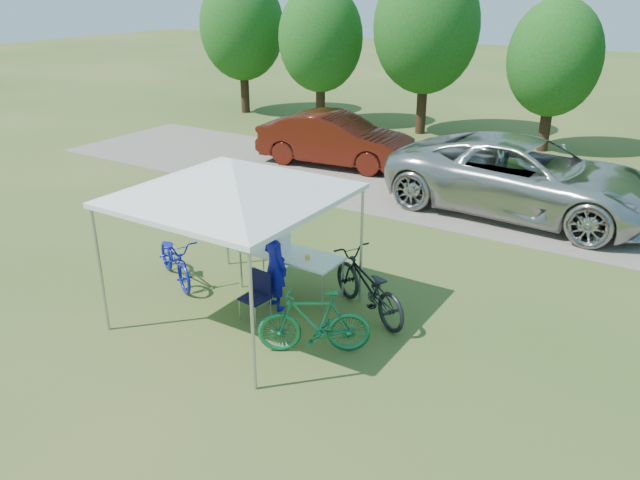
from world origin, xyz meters
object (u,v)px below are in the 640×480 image
object	(u,v)px
folding_table	(291,255)
minivan	(525,177)
bike_dark	(368,286)
folding_chair	(258,291)
sedan	(336,139)
cooler	(277,241)
cyclist	(275,266)
bike_green	(314,322)
bike_blue	(175,259)

from	to	relation	value
folding_table	minivan	world-z (taller)	minivan
bike_dark	minivan	bearing A→B (deg)	-158.64
folding_chair	minivan	world-z (taller)	minivan
minivan	sedan	world-z (taller)	minivan
cooler	minivan	size ratio (longest dim) A/B	0.07
cyclist	bike_dark	xyz separation A→B (m)	(1.45, 0.63, -0.25)
bike_green	folding_chair	bearing A→B (deg)	-138.78
sedan	folding_chair	bearing A→B (deg)	-163.43
bike_dark	cooler	bearing A→B (deg)	-60.48
bike_dark	bike_green	bearing A→B (deg)	23.68
folding_chair	bike_blue	distance (m)	2.15
folding_chair	sedan	world-z (taller)	sedan
cooler	bike_green	xyz separation A→B (m)	(1.72, -1.44, -0.42)
bike_green	sedan	xyz separation A→B (m)	(-5.08, 9.14, 0.29)
folding_table	bike_blue	world-z (taller)	bike_blue
bike_green	bike_dark	distance (m)	1.47
bike_blue	bike_green	xyz separation A→B (m)	(3.50, -0.66, 0.05)
cooler	minivan	bearing A→B (deg)	67.46
bike_blue	folding_table	bearing A→B (deg)	-40.46
folding_chair	cyclist	distance (m)	0.53
cyclist	bike_dark	distance (m)	1.60
folding_table	folding_chair	distance (m)	1.06
bike_green	minivan	world-z (taller)	minivan
folding_chair	minivan	size ratio (longest dim) A/B	0.12
cooler	bike_dark	size ratio (longest dim) A/B	0.22
bike_blue	sedan	xyz separation A→B (m)	(-1.58, 8.48, 0.34)
folding_table	folding_chair	world-z (taller)	folding_chair
folding_table	bike_blue	size ratio (longest dim) A/B	1.07
folding_table	bike_blue	distance (m)	2.24
bike_blue	bike_green	world-z (taller)	bike_green
cooler	minivan	distance (m)	6.93
minivan	sedan	size ratio (longest dim) A/B	1.36
folding_table	minivan	xyz separation A→B (m)	(2.35, 6.40, 0.20)
cyclist	minivan	distance (m)	7.36
sedan	bike_blue	bearing A→B (deg)	-175.92
cooler	bike_dark	world-z (taller)	cooler
bike_dark	bike_blue	bearing A→B (deg)	-48.85
folding_chair	bike_green	bearing A→B (deg)	-9.82
cyclist	bike_blue	world-z (taller)	cyclist
bike_blue	bike_green	bearing A→B (deg)	-71.60
folding_chair	minivan	xyz separation A→B (m)	(2.30, 7.43, 0.45)
folding_table	bike_blue	bearing A→B (deg)	-159.52
bike_dark	minivan	size ratio (longest dim) A/B	0.31
folding_chair	bike_dark	xyz separation A→B (m)	(1.50, 1.06, 0.05)
bike_blue	sedan	world-z (taller)	sedan
bike_blue	bike_dark	xyz separation A→B (m)	(3.63, 0.81, 0.07)
cooler	cyclist	xyz separation A→B (m)	(0.40, -0.60, -0.16)
bike_blue	bike_green	size ratio (longest dim) A/B	1.02
folding_table	folding_chair	bearing A→B (deg)	-87.36
bike_blue	bike_dark	size ratio (longest dim) A/B	0.87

